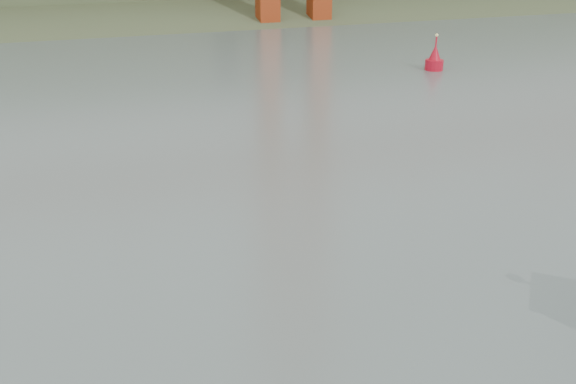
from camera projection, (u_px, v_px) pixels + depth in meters
name	position (u px, v px, depth m)	size (l,w,h in m)	color
ground	(365.00, 353.00, 23.89)	(400.00, 400.00, 0.00)	#586961
nav_buoy	(435.00, 60.00, 66.67)	(1.90, 1.90, 3.96)	#B50C1E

